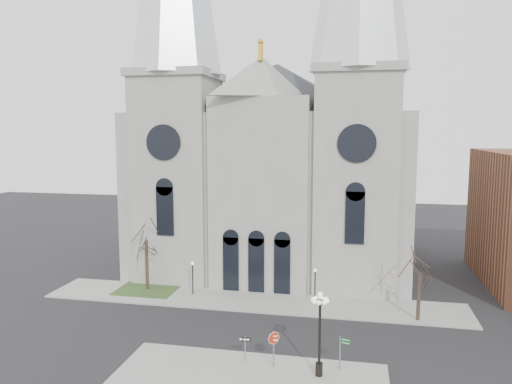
% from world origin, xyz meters
% --- Properties ---
extents(ground, '(160.00, 160.00, 0.00)m').
position_xyz_m(ground, '(0.00, 0.00, 0.00)').
color(ground, black).
rests_on(ground, ground).
extents(sidewalk_far, '(40.00, 6.00, 0.14)m').
position_xyz_m(sidewalk_far, '(0.00, 11.00, 0.07)').
color(sidewalk_far, gray).
rests_on(sidewalk_far, ground).
extents(grass_patch, '(6.00, 5.00, 0.18)m').
position_xyz_m(grass_patch, '(-11.00, 12.00, 0.09)').
color(grass_patch, '#304B20').
rests_on(grass_patch, ground).
extents(cathedral, '(33.00, 26.66, 54.00)m').
position_xyz_m(cathedral, '(0.00, 22.86, 18.48)').
color(cathedral, gray).
rests_on(cathedral, ground).
extents(tree_left, '(3.20, 3.20, 7.50)m').
position_xyz_m(tree_left, '(-11.00, 12.00, 5.58)').
color(tree_left, black).
rests_on(tree_left, ground).
extents(tree_right, '(3.20, 3.20, 6.00)m').
position_xyz_m(tree_right, '(15.00, 9.00, 4.47)').
color(tree_right, black).
rests_on(tree_right, ground).
extents(ped_lamp_left, '(0.32, 0.32, 3.26)m').
position_xyz_m(ped_lamp_left, '(-6.00, 11.50, 2.33)').
color(ped_lamp_left, black).
rests_on(ped_lamp_left, sidewalk_far).
extents(ped_lamp_right, '(0.32, 0.32, 3.26)m').
position_xyz_m(ped_lamp_right, '(6.00, 11.50, 2.33)').
color(ped_lamp_right, black).
rests_on(ped_lamp_right, sidewalk_far).
extents(stop_sign, '(0.87, 0.32, 2.52)m').
position_xyz_m(stop_sign, '(4.33, -1.85, 1.93)').
color(stop_sign, slate).
rests_on(stop_sign, sidewalk_near).
extents(globe_lamp, '(1.34, 1.34, 5.72)m').
position_xyz_m(globe_lamp, '(7.47, -2.48, 3.73)').
color(globe_lamp, black).
rests_on(globe_lamp, sidewalk_near).
extents(one_way_sign, '(0.82, 0.10, 1.87)m').
position_xyz_m(one_way_sign, '(2.26, -1.51, 1.43)').
color(one_way_sign, slate).
rests_on(one_way_sign, sidewalk_near).
extents(street_name_sign, '(0.74, 0.24, 2.38)m').
position_xyz_m(street_name_sign, '(8.87, -1.45, 1.54)').
color(street_name_sign, slate).
rests_on(street_name_sign, sidewalk_near).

